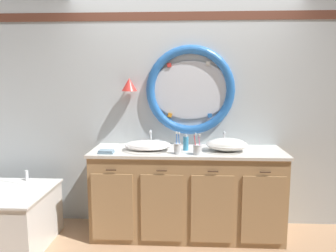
{
  "coord_description": "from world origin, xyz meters",
  "views": [
    {
      "loc": [
        0.01,
        -3.12,
        1.66
      ],
      "look_at": [
        -0.17,
        0.25,
        1.17
      ],
      "focal_mm": 35.25,
      "sensor_mm": 36.0,
      "label": 1
    }
  ],
  "objects_px": {
    "soap_dispenser": "(186,143)",
    "sink_basin_left": "(148,145)",
    "sink_basin_right": "(227,144)",
    "toothbrush_holder_left": "(177,148)",
    "folded_hand_towel": "(106,152)",
    "toothbrush_holder_right": "(197,149)"
  },
  "relations": [
    {
      "from": "sink_basin_left",
      "to": "toothbrush_holder_left",
      "type": "xyz_separation_m",
      "value": [
        0.31,
        -0.16,
        0.01
      ]
    },
    {
      "from": "sink_basin_right",
      "to": "soap_dispenser",
      "type": "xyz_separation_m",
      "value": [
        -0.42,
        0.01,
        0.01
      ]
    },
    {
      "from": "folded_hand_towel",
      "to": "sink_basin_right",
      "type": "bearing_deg",
      "value": 7.93
    },
    {
      "from": "soap_dispenser",
      "to": "sink_basin_left",
      "type": "bearing_deg",
      "value": -178.72
    },
    {
      "from": "sink_basin_left",
      "to": "toothbrush_holder_left",
      "type": "relative_size",
      "value": 2.14
    },
    {
      "from": "sink_basin_left",
      "to": "folded_hand_towel",
      "type": "height_order",
      "value": "sink_basin_left"
    },
    {
      "from": "sink_basin_left",
      "to": "toothbrush_holder_right",
      "type": "bearing_deg",
      "value": -19.51
    },
    {
      "from": "sink_basin_left",
      "to": "toothbrush_holder_right",
      "type": "relative_size",
      "value": 2.24
    },
    {
      "from": "soap_dispenser",
      "to": "sink_basin_right",
      "type": "bearing_deg",
      "value": -1.19
    },
    {
      "from": "sink_basin_right",
      "to": "soap_dispenser",
      "type": "relative_size",
      "value": 2.5
    },
    {
      "from": "toothbrush_holder_left",
      "to": "toothbrush_holder_right",
      "type": "xyz_separation_m",
      "value": [
        0.2,
        -0.02,
        -0.0
      ]
    },
    {
      "from": "folded_hand_towel",
      "to": "sink_basin_left",
      "type": "bearing_deg",
      "value": 22.8
    },
    {
      "from": "toothbrush_holder_right",
      "to": "soap_dispenser",
      "type": "relative_size",
      "value": 1.24
    },
    {
      "from": "sink_basin_left",
      "to": "toothbrush_holder_right",
      "type": "xyz_separation_m",
      "value": [
        0.5,
        -0.18,
        0.0
      ]
    },
    {
      "from": "toothbrush_holder_left",
      "to": "soap_dispenser",
      "type": "distance_m",
      "value": 0.19
    },
    {
      "from": "sink_basin_left",
      "to": "soap_dispenser",
      "type": "xyz_separation_m",
      "value": [
        0.39,
        0.01,
        0.02
      ]
    },
    {
      "from": "toothbrush_holder_left",
      "to": "sink_basin_right",
      "type": "bearing_deg",
      "value": 17.65
    },
    {
      "from": "sink_basin_right",
      "to": "toothbrush_holder_left",
      "type": "relative_size",
      "value": 1.92
    },
    {
      "from": "soap_dispenser",
      "to": "folded_hand_towel",
      "type": "relative_size",
      "value": 1.12
    },
    {
      "from": "sink_basin_right",
      "to": "toothbrush_holder_right",
      "type": "xyz_separation_m",
      "value": [
        -0.31,
        -0.18,
        -0.01
      ]
    },
    {
      "from": "sink_basin_right",
      "to": "folded_hand_towel",
      "type": "xyz_separation_m",
      "value": [
        -1.21,
        -0.17,
        -0.05
      ]
    },
    {
      "from": "toothbrush_holder_left",
      "to": "soap_dispenser",
      "type": "xyz_separation_m",
      "value": [
        0.08,
        0.17,
        0.02
      ]
    }
  ]
}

